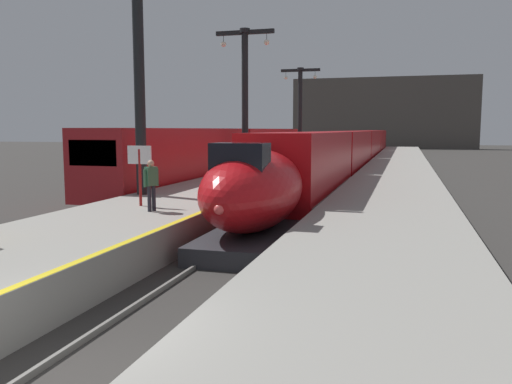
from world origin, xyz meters
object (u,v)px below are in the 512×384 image
object	(u,v)px
station_column_far	(245,86)
station_column_distant	(300,103)
highspeed_train_main	(354,149)
regional_train_adjacent	(231,151)
station_column_mid	(138,47)
departure_info_board	(140,163)
passenger_mid_platform	(151,181)

from	to	relation	value
station_column_far	station_column_distant	world-z (taller)	station_column_far
highspeed_train_main	regional_train_adjacent	distance (m)	14.44
station_column_mid	departure_info_board	bearing A→B (deg)	-62.71
station_column_distant	departure_info_board	xyz separation A→B (m)	(1.54, -36.60, -3.86)
station_column_far	highspeed_train_main	bearing A→B (deg)	69.00
station_column_distant	station_column_far	bearing A→B (deg)	-90.00
regional_train_adjacent	departure_info_board	bearing A→B (deg)	-79.88
highspeed_train_main	departure_info_board	bearing A→B (deg)	-97.53
highspeed_train_main	passenger_mid_platform	size ratio (longest dim) A/B	44.57
highspeed_train_main	station_column_distant	bearing A→B (deg)	148.10
highspeed_train_main	regional_train_adjacent	world-z (taller)	regional_train_adjacent
departure_info_board	regional_train_adjacent	bearing A→B (deg)	100.12
regional_train_adjacent	station_column_mid	xyz separation A→B (m)	(2.20, -17.98, 4.89)
departure_info_board	station_column_mid	bearing A→B (deg)	117.29
station_column_mid	station_column_far	bearing A→B (deg)	90.00
station_column_mid	departure_info_board	xyz separation A→B (m)	(1.54, -2.99, -4.47)
station_column_mid	station_column_distant	xyz separation A→B (m)	(-0.00, 33.60, -0.61)
highspeed_train_main	station_column_far	distance (m)	17.11
highspeed_train_main	regional_train_adjacent	bearing A→B (deg)	-124.14
station_column_mid	station_column_distant	world-z (taller)	station_column_mid
station_column_far	departure_info_board	world-z (taller)	station_column_far
regional_train_adjacent	station_column_far	world-z (taller)	station_column_far
station_column_mid	passenger_mid_platform	size ratio (longest dim) A/B	5.94
highspeed_train_main	passenger_mid_platform	xyz separation A→B (m)	(-3.40, -33.95, 0.07)
departure_info_board	passenger_mid_platform	bearing A→B (deg)	-46.97
regional_train_adjacent	departure_info_board	world-z (taller)	regional_train_adjacent
station_column_distant	regional_train_adjacent	bearing A→B (deg)	-98.02
regional_train_adjacent	station_column_far	size ratio (longest dim) A/B	3.93
departure_info_board	station_column_distant	bearing A→B (deg)	92.42
highspeed_train_main	station_column_mid	bearing A→B (deg)	-101.15
station_column_mid	station_column_distant	bearing A→B (deg)	90.00
regional_train_adjacent	station_column_distant	distance (m)	16.35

